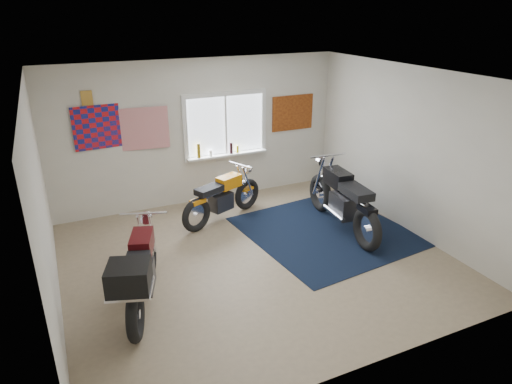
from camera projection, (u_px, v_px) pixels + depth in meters
name	position (u px, v px, depth m)	size (l,w,h in m)	color
ground	(256.00, 259.00, 6.90)	(5.50, 5.50, 0.00)	#9E896B
room_shell	(256.00, 155.00, 6.28)	(5.50, 5.50, 5.50)	white
navy_rug	(326.00, 231.00, 7.73)	(2.50, 2.60, 0.01)	black
window_assembly	(226.00, 129.00, 8.65)	(1.66, 0.17, 1.26)	white
oil_bottles	(215.00, 150.00, 8.63)	(0.84, 0.07, 0.28)	olive
flag_display	(87.00, 98.00, 7.43)	(1.60, 0.10, 1.17)	red
triumph_poster	(293.00, 113.00, 9.15)	(0.90, 0.03, 0.70)	#A54C14
yellow_triumph	(222.00, 198.00, 8.02)	(1.73, 0.85, 0.92)	black
black_chrome_bike	(343.00, 201.00, 7.65)	(0.69, 2.26, 1.16)	black
maroon_tourer	(140.00, 272.00, 5.56)	(1.00, 2.00, 1.04)	black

